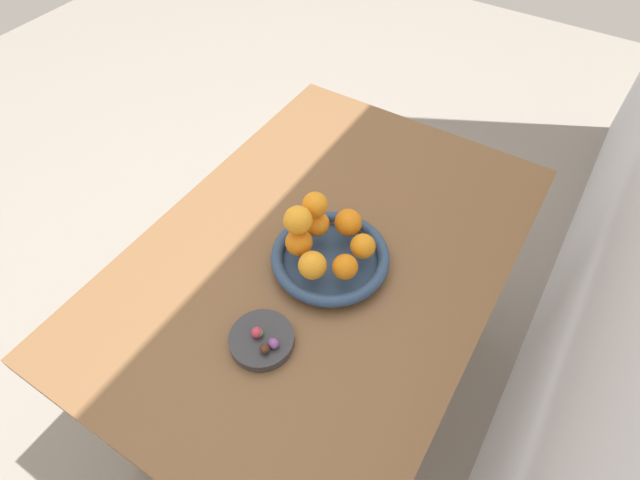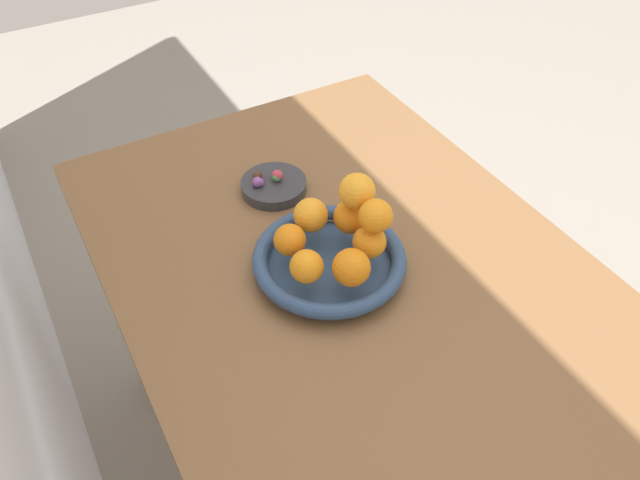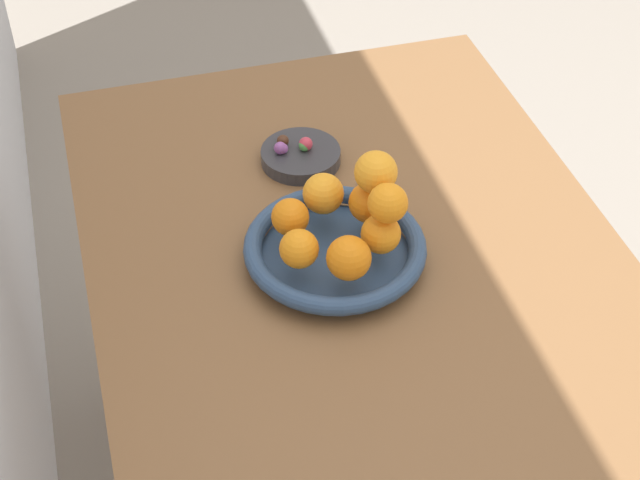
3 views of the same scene
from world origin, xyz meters
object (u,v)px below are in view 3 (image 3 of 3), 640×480
object	(u,v)px
fruit_bowl	(335,250)
candy_dish	(301,156)
candy_ball_3	(283,149)
orange_6	(376,172)
candy_ball_4	(305,145)
orange_2	(369,203)
orange_0	(349,258)
orange_3	(323,194)
candy_ball_2	(282,148)
orange_5	(299,249)
candy_ball_1	(283,141)
candy_ball_0	(280,148)
dining_table	(361,309)
orange_7	(388,203)
orange_1	(381,234)
orange_4	(290,217)

from	to	relation	value
fruit_bowl	candy_dish	world-z (taller)	fruit_bowl
fruit_bowl	candy_ball_3	distance (m)	0.24
orange_6	candy_ball_4	world-z (taller)	orange_6
orange_2	candy_ball_3	world-z (taller)	orange_2
orange_0	candy_ball_4	world-z (taller)	orange_0
orange_3	candy_ball_3	size ratio (longest dim) A/B	3.50
candy_ball_2	candy_ball_3	distance (m)	0.00
orange_5	candy_ball_1	bearing A→B (deg)	-9.63
orange_0	orange_5	world-z (taller)	orange_0
candy_ball_4	candy_ball_0	bearing A→B (deg)	85.51
dining_table	candy_ball_0	size ratio (longest dim) A/B	55.13
orange_6	candy_ball_0	world-z (taller)	orange_6
orange_2	orange_3	distance (m)	0.07
fruit_bowl	orange_6	world-z (taller)	orange_6
orange_5	orange_7	world-z (taller)	orange_7
orange_5	orange_6	bearing A→B (deg)	-65.74
fruit_bowl	candy_ball_3	size ratio (longest dim) A/B	15.17
candy_dish	orange_1	xyz separation A→B (m)	(-0.27, -0.04, 0.06)
candy_dish	candy_ball_1	world-z (taller)	candy_ball_1
candy_ball_0	candy_ball_1	world-z (taller)	same
candy_ball_4	candy_ball_2	bearing A→B (deg)	85.73
orange_2	orange_7	world-z (taller)	orange_7
candy_dish	orange_3	xyz separation A→B (m)	(-0.17, 0.01, 0.06)
candy_ball_2	candy_ball_3	size ratio (longest dim) A/B	1.04
orange_2	orange_7	distance (m)	0.09
orange_4	candy_ball_0	xyz separation A→B (m)	(0.20, -0.04, -0.03)
candy_ball_2	candy_ball_1	bearing A→B (deg)	-18.85
fruit_bowl	orange_6	bearing A→B (deg)	-69.69
orange_4	candy_ball_3	distance (m)	0.21
orange_1	orange_5	bearing A→B (deg)	89.15
orange_1	candy_ball_2	xyz separation A→B (m)	(0.27, 0.07, -0.04)
orange_3	orange_7	xyz separation A→B (m)	(-0.10, -0.06, 0.05)
orange_0	candy_ball_0	size ratio (longest dim) A/B	3.05
fruit_bowl	candy_ball_1	world-z (taller)	candy_ball_1
candy_ball_2	candy_ball_4	size ratio (longest dim) A/B	0.91
orange_0	orange_7	size ratio (longest dim) A/B	1.11
dining_table	orange_3	bearing A→B (deg)	20.65
orange_5	candy_ball_0	size ratio (longest dim) A/B	2.71
dining_table	candy_ball_0	world-z (taller)	candy_ball_0
orange_2	orange_4	xyz separation A→B (m)	(0.00, 0.11, -0.00)
fruit_bowl	orange_4	bearing A→B (deg)	58.22
orange_0	orange_7	world-z (taller)	orange_7
orange_5	orange_7	distance (m)	0.13
dining_table	orange_0	xyz separation A→B (m)	(-0.05, 0.04, 0.16)
orange_2	candy_ball_0	distance (m)	0.22
orange_3	orange_5	bearing A→B (deg)	148.17
orange_2	candy_ball_0	bearing A→B (deg)	20.85
orange_2	candy_ball_4	xyz separation A→B (m)	(0.20, 0.04, -0.04)
fruit_bowl	candy_ball_4	size ratio (longest dim) A/B	13.36
orange_2	orange_4	world-z (taller)	orange_2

